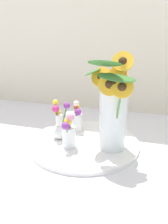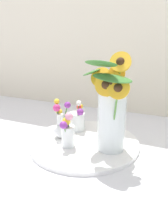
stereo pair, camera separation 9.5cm
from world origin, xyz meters
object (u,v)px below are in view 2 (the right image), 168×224
at_px(serving_tray, 84,142).
at_px(vase_small_center, 67,132).
at_px(mason_jar_sunflowers, 111,111).
at_px(vase_small_back, 77,119).
at_px(vase_bulb_right, 60,124).

bearing_deg(serving_tray, vase_small_center, -121.07).
bearing_deg(mason_jar_sunflowers, serving_tray, 167.14).
xyz_separation_m(mason_jar_sunflowers, vase_small_center, (-0.17, -0.05, -0.10)).
bearing_deg(vase_small_center, vase_small_back, 101.44).
xyz_separation_m(mason_jar_sunflowers, vase_bulb_right, (-0.25, 0.02, -0.11)).
distance_m(vase_small_center, vase_bulb_right, 0.10).
bearing_deg(mason_jar_sunflowers, vase_small_back, 147.38).
bearing_deg(vase_bulb_right, vase_small_center, -43.36).
relative_size(mason_jar_sunflowers, vase_bulb_right, 2.18).
distance_m(mason_jar_sunflowers, vase_small_back, 0.28).
relative_size(mason_jar_sunflowers, vase_small_center, 2.58).
distance_m(serving_tray, mason_jar_sunflowers, 0.22).
distance_m(serving_tray, vase_bulb_right, 0.14).
bearing_deg(vase_small_center, serving_tray, 58.93).
xyz_separation_m(serving_tray, vase_small_center, (-0.05, -0.07, 0.08)).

